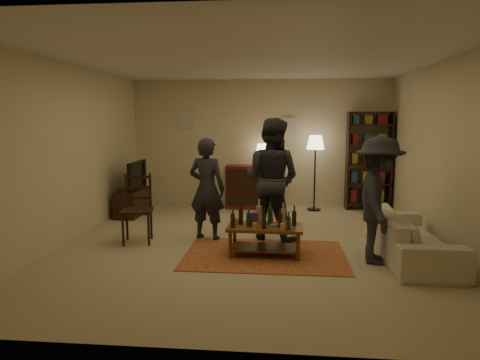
# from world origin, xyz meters

# --- Properties ---
(floor) EXTENTS (6.00, 6.00, 0.00)m
(floor) POSITION_xyz_m (0.00, 0.00, 0.00)
(floor) COLOR #C6B793
(floor) RESTS_ON ground
(room_shell) EXTENTS (6.00, 6.00, 6.00)m
(room_shell) POSITION_xyz_m (-0.65, 2.98, 1.81)
(room_shell) COLOR beige
(room_shell) RESTS_ON ground
(rug) EXTENTS (2.20, 1.50, 0.01)m
(rug) POSITION_xyz_m (0.24, -0.50, 0.01)
(rug) COLOR maroon
(rug) RESTS_ON ground
(coffee_table) EXTENTS (1.03, 0.58, 0.76)m
(coffee_table) POSITION_xyz_m (0.23, -0.50, 0.38)
(coffee_table) COLOR brown
(coffee_table) RESTS_ON ground
(dining_chair) EXTENTS (0.54, 0.54, 1.06)m
(dining_chair) POSITION_xyz_m (-1.72, 0.01, 0.56)
(dining_chair) COLOR black
(dining_chair) RESTS_ON ground
(tv_stand) EXTENTS (0.40, 1.00, 1.06)m
(tv_stand) POSITION_xyz_m (-2.44, 1.80, 0.38)
(tv_stand) COLOR black
(tv_stand) RESTS_ON ground
(dresser) EXTENTS (1.00, 0.50, 1.36)m
(dresser) POSITION_xyz_m (-0.19, 2.71, 0.48)
(dresser) COLOR maroon
(dresser) RESTS_ON ground
(bookshelf) EXTENTS (0.90, 0.34, 2.02)m
(bookshelf) POSITION_xyz_m (2.25, 2.78, 1.03)
(bookshelf) COLOR black
(bookshelf) RESTS_ON ground
(floor_lamp) EXTENTS (0.36, 0.36, 1.54)m
(floor_lamp) POSITION_xyz_m (1.14, 2.59, 1.30)
(floor_lamp) COLOR black
(floor_lamp) RESTS_ON ground
(sofa) EXTENTS (0.81, 2.08, 0.61)m
(sofa) POSITION_xyz_m (2.20, -0.40, 0.30)
(sofa) COLOR beige
(sofa) RESTS_ON ground
(person_left) EXTENTS (0.66, 0.51, 1.59)m
(person_left) POSITION_xyz_m (-0.69, 0.24, 0.79)
(person_left) COLOR #23242A
(person_left) RESTS_ON ground
(person_right) EXTENTS (1.13, 1.03, 1.88)m
(person_right) POSITION_xyz_m (0.30, 0.35, 0.94)
(person_right) COLOR #292931
(person_right) RESTS_ON ground
(person_by_sofa) EXTENTS (0.76, 1.14, 1.65)m
(person_by_sofa) POSITION_xyz_m (1.70, -0.64, 0.83)
(person_by_sofa) COLOR #282930
(person_by_sofa) RESTS_ON ground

